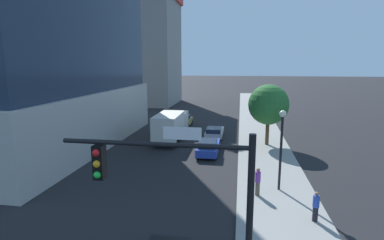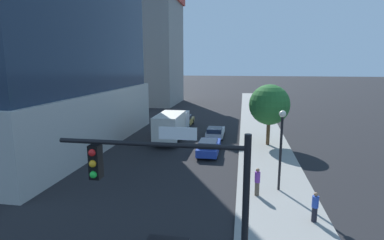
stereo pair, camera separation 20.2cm
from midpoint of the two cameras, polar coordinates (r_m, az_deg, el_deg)
name	(u,v)px [view 1 (the left image)]	position (r m, az deg, el deg)	size (l,w,h in m)	color
sidewalk	(268,162)	(27.04, 13.70, -7.59)	(4.99, 120.00, 0.15)	gray
construction_building	(144,39)	(65.04, -9.08, 14.61)	(13.83, 14.20, 30.08)	gray
traffic_light_pole	(183,194)	(9.23, -2.26, -13.66)	(5.70, 0.48, 6.44)	black
street_lamp	(282,138)	(20.40, 16.07, -3.20)	(0.44, 0.44, 5.29)	black
street_tree	(269,105)	(31.57, 13.89, 2.79)	(4.05, 4.05, 6.15)	brown
car_gold	(184,121)	(40.96, -1.61, -0.14)	(1.72, 4.62, 1.49)	#AD8938
car_blue	(208,147)	(28.52, 2.86, -4.99)	(1.86, 4.77, 1.46)	#233D9E
car_silver	(214,132)	(34.85, 4.02, -2.22)	(1.89, 4.36, 1.31)	#B7B7BC
box_truck	(171,125)	(33.26, -4.09, -0.89)	(2.43, 7.85, 3.11)	silver
pedestrian_purple_shirt	(258,181)	(19.95, 11.86, -11.12)	(0.34, 0.34, 1.79)	brown
pedestrian_blue_shirt	(316,206)	(17.83, 21.75, -14.70)	(0.34, 0.34, 1.64)	black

